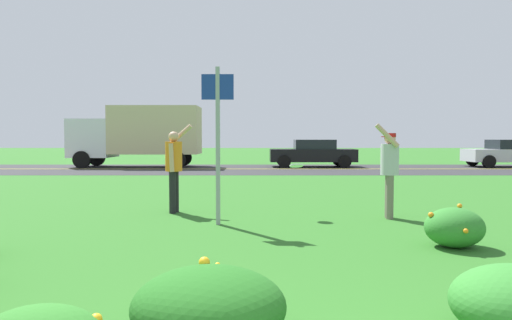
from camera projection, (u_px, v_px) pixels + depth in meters
ground_plane at (273, 196)px, 12.11m from camera, size 120.00×120.00×0.00m
highway_strip at (266, 169)px, 22.73m from camera, size 120.00×7.76×0.01m
highway_center_stripe at (266, 169)px, 22.73m from camera, size 120.00×0.16×0.00m
daylily_clump_mid_right at (210, 306)px, 3.39m from camera, size 1.15×1.04×0.59m
daylily_clump_mid_center at (456, 228)px, 6.42m from camera, size 0.82×0.78×0.60m
sign_post_near_path at (219, 130)px, 8.07m from camera, size 0.56×0.10×2.77m
person_thrower_orange_shirt at (176, 164)px, 9.39m from camera, size 0.54×0.51×1.82m
person_catcher_red_cap_gray_shirt at (391, 166)px, 8.72m from camera, size 0.51×0.51×1.81m
frisbee_white at (298, 166)px, 8.86m from camera, size 0.27×0.26×0.11m
car_silver_leftmost at (512, 153)px, 24.39m from camera, size 4.50×2.00×1.45m
car_black_center_left at (315, 153)px, 24.43m from camera, size 4.50×2.00×1.45m
box_truck_white at (141, 133)px, 24.41m from camera, size 6.70×2.46×3.20m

